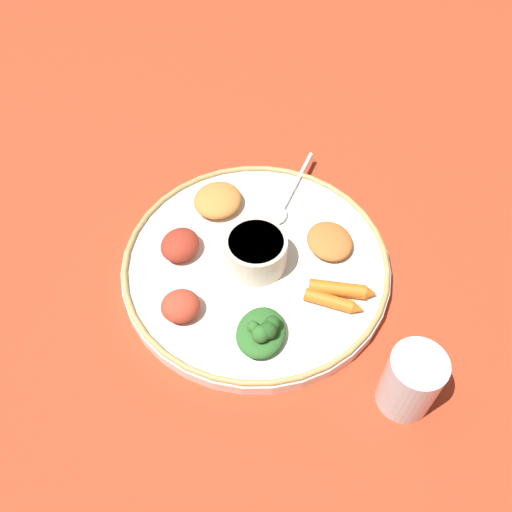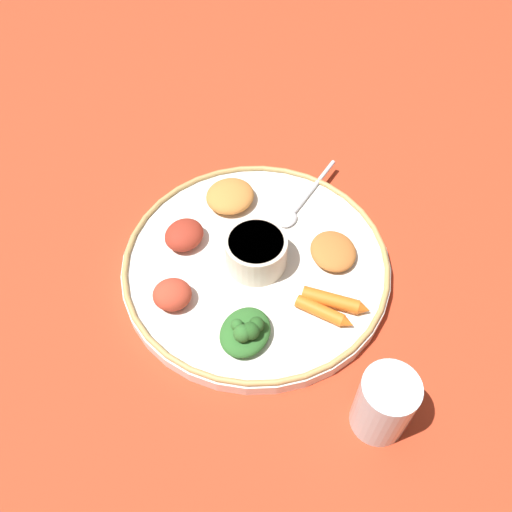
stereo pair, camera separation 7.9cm
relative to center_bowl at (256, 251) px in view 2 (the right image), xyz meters
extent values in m
plane|color=#B7381E|center=(0.00, 0.00, -0.05)|extent=(2.40, 2.40, 0.00)
cylinder|color=white|center=(0.00, 0.00, -0.04)|extent=(0.39, 0.39, 0.02)
torus|color=tan|center=(0.00, 0.00, -0.02)|extent=(0.38, 0.38, 0.01)
cylinder|color=beige|center=(0.00, 0.00, 0.00)|extent=(0.09, 0.09, 0.05)
cylinder|color=brown|center=(0.00, 0.00, 0.02)|extent=(0.08, 0.08, 0.01)
ellipsoid|color=silver|center=(0.08, 0.04, -0.02)|extent=(0.04, 0.04, 0.01)
cylinder|color=silver|center=(0.15, 0.08, -0.02)|extent=(0.12, 0.07, 0.01)
ellipsoid|color=#2D6628|center=(-0.07, -0.10, -0.01)|extent=(0.10, 0.09, 0.02)
sphere|color=#23511E|center=(-0.06, -0.10, 0.00)|extent=(0.02, 0.02, 0.02)
sphere|color=#23511E|center=(-0.07, -0.11, 0.00)|extent=(0.02, 0.02, 0.02)
sphere|color=#2D6628|center=(-0.08, -0.09, 0.00)|extent=(0.02, 0.02, 0.02)
sphere|color=#2D6628|center=(-0.08, -0.11, 0.00)|extent=(0.02, 0.02, 0.02)
cylinder|color=orange|center=(0.03, -0.12, -0.02)|extent=(0.05, 0.07, 0.02)
cone|color=orange|center=(0.05, -0.15, -0.02)|extent=(0.02, 0.02, 0.02)
cylinder|color=orange|center=(0.05, -0.11, -0.02)|extent=(0.07, 0.07, 0.02)
cone|color=orange|center=(0.08, -0.15, -0.02)|extent=(0.02, 0.02, 0.02)
ellipsoid|color=#B2662D|center=(0.10, -0.05, -0.02)|extent=(0.08, 0.09, 0.02)
ellipsoid|color=maroon|center=(-0.07, 0.08, -0.01)|extent=(0.07, 0.07, 0.03)
ellipsoid|color=#B73D28|center=(-0.13, 0.00, -0.01)|extent=(0.07, 0.07, 0.03)
ellipsoid|color=#C67A38|center=(0.02, 0.12, -0.01)|extent=(0.08, 0.08, 0.03)
cylinder|color=silver|center=(0.02, -0.27, 0.00)|extent=(0.07, 0.07, 0.10)
cylinder|color=tan|center=(0.02, -0.27, -0.03)|extent=(0.06, 0.06, 0.04)
camera|label=1|loc=(-0.30, -0.36, 0.63)|focal=39.26mm
camera|label=2|loc=(-0.24, -0.41, 0.63)|focal=39.26mm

